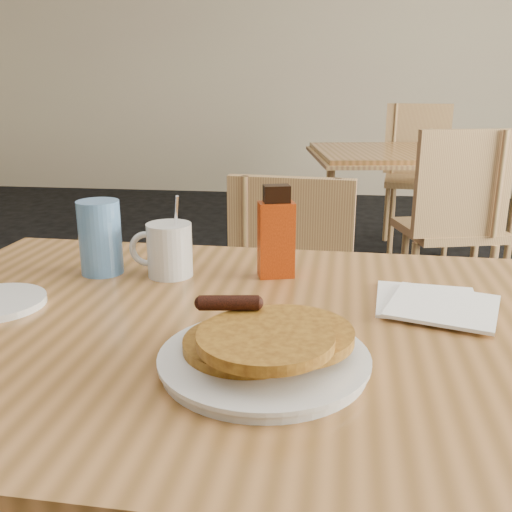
{
  "coord_description": "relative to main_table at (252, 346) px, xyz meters",
  "views": [
    {
      "loc": [
        0.13,
        -0.88,
        1.11
      ],
      "look_at": [
        0.01,
        0.03,
        0.83
      ],
      "focal_mm": 40.0,
      "sensor_mm": 36.0,
      "label": 1
    }
  ],
  "objects": [
    {
      "name": "chair_neighbor_near",
      "position": [
        0.67,
        1.78,
        -0.16
      ],
      "size": [
        0.51,
        0.52,
        0.93
      ],
      "rotation": [
        0.0,
        0.0,
        0.26
      ],
      "color": "tan",
      "rests_on": "floor"
    },
    {
      "name": "neighbor_table",
      "position": [
        0.69,
        2.5,
        0.0
      ],
      "size": [
        1.46,
        1.1,
        0.75
      ],
      "rotation": [
        0.0,
        0.0,
        0.15
      ],
      "color": "#A56C3A",
      "rests_on": "floor"
    },
    {
      "name": "chair_main_far",
      "position": [
        -0.0,
        0.76,
        -0.21
      ],
      "size": [
        0.42,
        0.42,
        0.85
      ],
      "rotation": [
        0.0,
        0.0,
        -0.11
      ],
      "color": "tan",
      "rests_on": "floor"
    },
    {
      "name": "coffee_mug",
      "position": [
        -0.19,
        0.21,
        0.09
      ],
      "size": [
        0.12,
        0.09,
        0.16
      ],
      "rotation": [
        0.0,
        0.0,
        0.02
      ],
      "color": "silver",
      "rests_on": "main_table"
    },
    {
      "name": "pancake_plate",
      "position": [
        0.04,
        -0.14,
        0.06
      ],
      "size": [
        0.28,
        0.28,
        0.08
      ],
      "rotation": [
        0.0,
        0.0,
        -0.3
      ],
      "color": "silver",
      "rests_on": "main_table"
    },
    {
      "name": "chair_neighbor_far",
      "position": [
        0.71,
        3.22,
        -0.13
      ],
      "size": [
        0.49,
        0.49,
        0.97
      ],
      "rotation": [
        0.0,
        0.0,
        -0.12
      ],
      "color": "tan",
      "rests_on": "floor"
    },
    {
      "name": "wall_back",
      "position": [
        -0.02,
        5.06,
        0.69
      ],
      "size": [
        8.0,
        0.0,
        8.0
      ],
      "primitive_type": "plane",
      "rotation": [
        1.57,
        0.0,
        0.0
      ],
      "color": "beige",
      "rests_on": "ground"
    },
    {
      "name": "main_table",
      "position": [
        0.0,
        0.0,
        0.0
      ],
      "size": [
        1.33,
        0.92,
        0.75
      ],
      "rotation": [
        0.0,
        0.0,
        -0.03
      ],
      "color": "#A56C3A",
      "rests_on": "floor"
    },
    {
      "name": "blue_tumbler",
      "position": [
        -0.33,
        0.21,
        0.11
      ],
      "size": [
        0.1,
        0.1,
        0.15
      ],
      "primitive_type": "cylinder",
      "rotation": [
        0.0,
        0.0,
        -0.17
      ],
      "color": "#5285C1",
      "rests_on": "main_table"
    },
    {
      "name": "napkin_stack",
      "position": [
        0.3,
        0.11,
        0.05
      ],
      "size": [
        0.22,
        0.23,
        0.01
      ],
      "rotation": [
        0.0,
        0.0,
        -0.1
      ],
      "color": "white",
      "rests_on": "main_table"
    },
    {
      "name": "syrup_bottle",
      "position": [
        0.01,
        0.23,
        0.12
      ],
      "size": [
        0.08,
        0.06,
        0.18
      ],
      "rotation": [
        0.0,
        0.0,
        0.27
      ],
      "color": "maroon",
      "rests_on": "main_table"
    }
  ]
}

